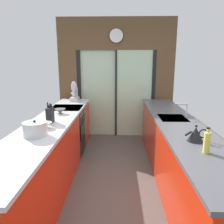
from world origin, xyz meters
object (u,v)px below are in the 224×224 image
(mixing_bowl_near, at_px, (44,125))
(soap_bottle_far, at_px, (207,142))
(mixing_bowl_far, at_px, (60,111))
(stand_mixer, at_px, (74,93))
(knife_block, at_px, (50,115))
(stock_pot, at_px, (35,129))
(kettle, at_px, (196,134))
(oven_range, at_px, (67,131))

(mixing_bowl_near, xyz_separation_m, soap_bottle_far, (1.78, -0.73, 0.07))
(mixing_bowl_far, distance_m, stand_mixer, 1.21)
(knife_block, height_order, stand_mixer, stand_mixer)
(stand_mixer, height_order, stock_pot, stand_mixer)
(kettle, xyz_separation_m, soap_bottle_far, (-0.00, -0.31, 0.03))
(oven_range, height_order, stand_mixer, stand_mixer)
(oven_range, distance_m, stand_mixer, 0.94)
(oven_range, relative_size, mixing_bowl_far, 5.13)
(kettle, height_order, soap_bottle_far, soap_bottle_far)
(oven_range, distance_m, mixing_bowl_near, 1.38)
(soap_bottle_far, bearing_deg, knife_block, 150.92)
(oven_range, height_order, stock_pot, stock_pot)
(oven_range, height_order, knife_block, knife_block)
(kettle, bearing_deg, oven_range, 136.57)
(kettle, bearing_deg, stand_mixer, 126.52)
(oven_range, bearing_deg, knife_block, -88.97)
(knife_block, bearing_deg, mixing_bowl_near, -89.99)
(soap_bottle_far, bearing_deg, oven_range, 131.80)
(oven_range, height_order, mixing_bowl_near, mixing_bowl_near)
(stock_pot, distance_m, soap_bottle_far, 1.83)
(stand_mixer, xyz_separation_m, stock_pot, (-0.00, -2.29, -0.08))
(stand_mixer, bearing_deg, mixing_bowl_far, -90.00)
(knife_block, bearing_deg, mixing_bowl_far, 89.99)
(mixing_bowl_far, xyz_separation_m, knife_block, (-0.00, -0.52, 0.06))
(mixing_bowl_near, bearing_deg, stock_pot, -90.00)
(knife_block, height_order, soap_bottle_far, knife_block)
(oven_range, bearing_deg, kettle, -43.43)
(mixing_bowl_near, bearing_deg, kettle, -13.31)
(knife_block, xyz_separation_m, stock_pot, (0.00, -0.57, -0.03))
(stand_mixer, bearing_deg, kettle, -53.48)
(mixing_bowl_near, height_order, mixing_bowl_far, mixing_bowl_far)
(soap_bottle_far, bearing_deg, mixing_bowl_near, 157.74)
(mixing_bowl_far, distance_m, stock_pot, 1.09)
(stand_mixer, bearing_deg, soap_bottle_far, -56.73)
(mixing_bowl_near, xyz_separation_m, mixing_bowl_far, (0.00, 0.78, 0.01))
(oven_range, xyz_separation_m, stock_pot, (0.02, -1.59, 0.55))
(oven_range, xyz_separation_m, kettle, (1.80, -1.70, 0.54))
(mixing_bowl_far, relative_size, kettle, 0.72)
(mixing_bowl_far, height_order, soap_bottle_far, soap_bottle_far)
(mixing_bowl_near, bearing_deg, mixing_bowl_far, 90.00)
(knife_block, bearing_deg, kettle, -20.97)
(knife_block, xyz_separation_m, kettle, (1.78, -0.68, -0.03))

